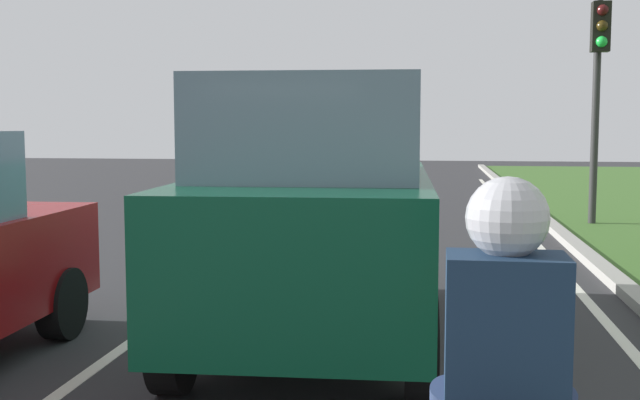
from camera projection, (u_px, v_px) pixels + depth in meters
name	position (u px, v px, depth m)	size (l,w,h in m)	color
ground_plane	(305.00, 250.00, 11.90)	(60.00, 60.00, 0.00)	#2D2D30
lane_line_center	(260.00, 249.00, 12.00)	(0.12, 32.00, 0.01)	silver
lane_line_right_edge	(547.00, 255.00, 11.40)	(0.12, 32.00, 0.01)	silver
curb_right	(583.00, 252.00, 11.32)	(0.24, 48.00, 0.12)	#9E9B93
car_suv_ahead	(318.00, 209.00, 6.84)	(2.11, 4.57, 2.28)	#0C472D
rider_person	(505.00, 338.00, 2.64)	(0.50, 0.40, 1.16)	#192D47
traffic_light_near_right	(598.00, 68.00, 14.26)	(0.32, 0.50, 4.25)	#2D2D2D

